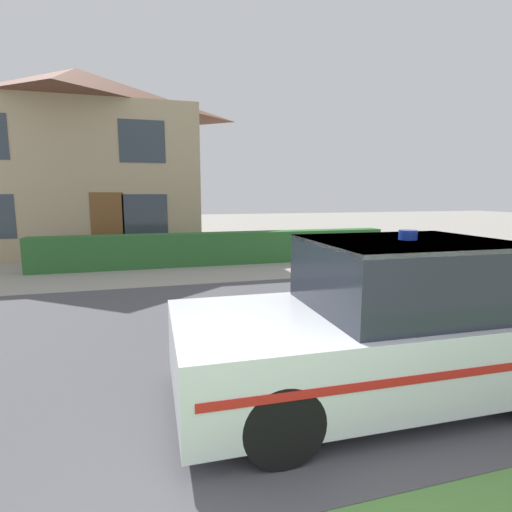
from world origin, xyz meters
TOP-DOWN VIEW (x-y plane):
  - road_strip at (0.00, 4.64)m, footprint 28.00×6.82m
  - garden_hedge at (1.46, 10.61)m, footprint 10.33×0.58m
  - police_car at (1.56, 2.50)m, footprint 4.00×1.86m
  - house_left at (-2.83, 15.69)m, footprint 8.42×6.77m

SIDE VIEW (x-z plane):
  - road_strip at x=0.00m, z-range 0.00..0.01m
  - garden_hedge at x=1.46m, z-range 0.00..0.93m
  - police_car at x=1.56m, z-range -0.09..1.59m
  - house_left at x=-2.83m, z-range 0.06..6.63m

